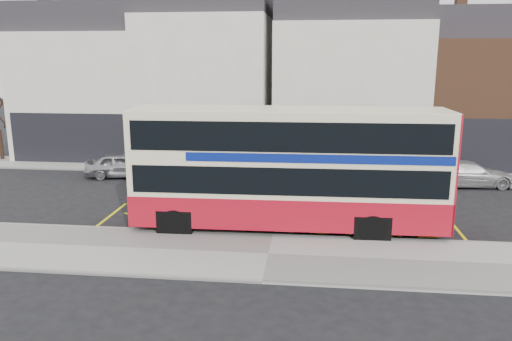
# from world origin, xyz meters

# --- Properties ---
(ground) EXTENTS (120.00, 120.00, 0.00)m
(ground) POSITION_xyz_m (0.00, 0.00, 0.00)
(ground) COLOR black
(ground) RESTS_ON ground
(pavement) EXTENTS (40.00, 4.00, 0.15)m
(pavement) POSITION_xyz_m (0.00, -2.30, 0.07)
(pavement) COLOR #A09E98
(pavement) RESTS_ON ground
(kerb) EXTENTS (40.00, 0.15, 0.15)m
(kerb) POSITION_xyz_m (0.00, -0.38, 0.07)
(kerb) COLOR gray
(kerb) RESTS_ON ground
(far_pavement) EXTENTS (50.00, 3.00, 0.15)m
(far_pavement) POSITION_xyz_m (0.00, 11.00, 0.07)
(far_pavement) COLOR #A09E98
(far_pavement) RESTS_ON ground
(road_markings) EXTENTS (14.00, 3.40, 0.01)m
(road_markings) POSITION_xyz_m (0.00, 1.60, 0.01)
(road_markings) COLOR yellow
(road_markings) RESTS_ON ground
(terrace_far_left) EXTENTS (8.00, 8.01, 10.80)m
(terrace_far_left) POSITION_xyz_m (-13.50, 14.99, 4.82)
(terrace_far_left) COLOR white
(terrace_far_left) RESTS_ON ground
(terrace_left) EXTENTS (8.00, 8.01, 11.80)m
(terrace_left) POSITION_xyz_m (-5.50, 14.99, 5.32)
(terrace_left) COLOR white
(terrace_left) RESTS_ON ground
(terrace_green_shop) EXTENTS (9.00, 8.01, 11.30)m
(terrace_green_shop) POSITION_xyz_m (3.50, 14.99, 5.07)
(terrace_green_shop) COLOR white
(terrace_green_shop) RESTS_ON ground
(terrace_right) EXTENTS (9.00, 8.01, 10.30)m
(terrace_right) POSITION_xyz_m (12.50, 14.99, 4.57)
(terrace_right) COLOR brown
(terrace_right) RESTS_ON ground
(double_decker_bus) EXTENTS (11.70, 2.91, 4.65)m
(double_decker_bus) POSITION_xyz_m (0.51, 0.60, 2.45)
(double_decker_bus) COLOR #F9ECBD
(double_decker_bus) RESTS_ON ground
(bus_stop_post) EXTENTS (0.84, 0.17, 3.34)m
(bus_stop_post) POSITION_xyz_m (-3.09, -0.38, 2.13)
(bus_stop_post) COLOR black
(bus_stop_post) RESTS_ON pavement
(car_silver) EXTENTS (4.19, 2.26, 1.35)m
(car_silver) POSITION_xyz_m (-9.04, 8.22, 0.68)
(car_silver) COLOR #A6A5AA
(car_silver) RESTS_ON ground
(car_grey) EXTENTS (4.88, 3.03, 1.52)m
(car_grey) POSITION_xyz_m (-2.11, 8.76, 0.76)
(car_grey) COLOR #36383C
(car_grey) RESTS_ON ground
(car_white) EXTENTS (4.61, 2.23, 1.29)m
(car_white) POSITION_xyz_m (9.41, 8.32, 0.65)
(car_white) COLOR #B9B9B9
(car_white) RESTS_ON ground
(street_tree_right) EXTENTS (2.64, 2.64, 5.69)m
(street_tree_right) POSITION_xyz_m (8.46, 12.12, 3.88)
(street_tree_right) COLOR #2F1F14
(street_tree_right) RESTS_ON ground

